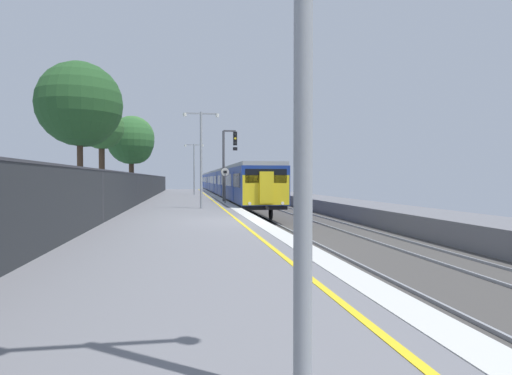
# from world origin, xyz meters

# --- Properties ---
(ground) EXTENTS (17.40, 110.00, 1.21)m
(ground) POSITION_xyz_m (2.64, 0.00, -0.61)
(ground) COLOR slate
(commuter_train_at_platform) EXTENTS (2.83, 58.98, 3.81)m
(commuter_train_at_platform) POSITION_xyz_m (2.10, 36.44, 1.27)
(commuter_train_at_platform) COLOR navy
(commuter_train_at_platform) RESTS_ON ground
(signal_gantry) EXTENTS (1.10, 0.24, 5.24)m
(signal_gantry) POSITION_xyz_m (0.61, 14.84, 3.26)
(signal_gantry) COLOR #47474C
(signal_gantry) RESTS_ON ground
(speed_limit_sign) EXTENTS (0.59, 0.08, 2.43)m
(speed_limit_sign) POSITION_xyz_m (0.25, 12.51, 1.56)
(speed_limit_sign) COLOR #59595B
(speed_limit_sign) RESTS_ON ground
(platform_lamp_mid) EXTENTS (2.00, 0.20, 5.41)m
(platform_lamp_mid) POSITION_xyz_m (-1.53, 7.57, 3.21)
(platform_lamp_mid) COLOR #93999E
(platform_lamp_mid) RESTS_ON ground
(platform_lamp_far) EXTENTS (2.00, 0.20, 5.33)m
(platform_lamp_far) POSITION_xyz_m (-1.53, 28.80, 3.16)
(platform_lamp_far) COLOR #93999E
(platform_lamp_far) RESTS_ON ground
(platform_back_fence) EXTENTS (0.07, 99.00, 2.01)m
(platform_back_fence) POSITION_xyz_m (-5.45, 0.00, 1.05)
(platform_back_fence) COLOR #282B2D
(platform_back_fence) RESTS_ON ground
(background_tree_left) EXTENTS (4.32, 4.36, 7.66)m
(background_tree_left) POSITION_xyz_m (-7.74, 6.83, 5.33)
(background_tree_left) COLOR #473323
(background_tree_left) RESTS_ON ground
(background_tree_centre) EXTENTS (3.34, 3.34, 7.25)m
(background_tree_centre) POSITION_xyz_m (-8.74, 17.32, 5.43)
(background_tree_centre) COLOR #473323
(background_tree_centre) RESTS_ON ground
(background_tree_right) EXTENTS (4.16, 4.16, 7.15)m
(background_tree_right) POSITION_xyz_m (-7.15, 23.22, 4.91)
(background_tree_right) COLOR #473323
(background_tree_right) RESTS_ON ground
(background_tree_back) EXTENTS (4.60, 4.60, 8.31)m
(background_tree_back) POSITION_xyz_m (-8.05, 30.19, 5.89)
(background_tree_back) COLOR #473323
(background_tree_back) RESTS_ON ground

